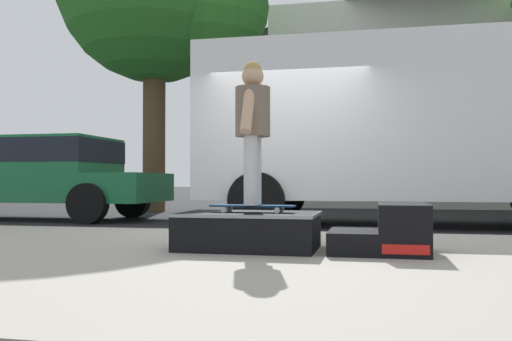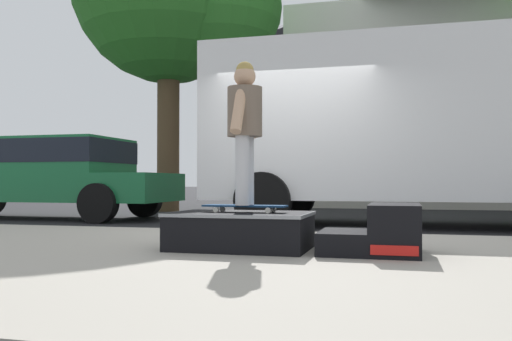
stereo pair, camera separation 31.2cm
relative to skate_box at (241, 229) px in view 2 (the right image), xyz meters
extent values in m
plane|color=black|center=(-0.18, 2.46, -0.30)|extent=(140.00, 140.00, 0.00)
cube|color=#A8A093|center=(-0.18, -0.54, -0.24)|extent=(50.00, 5.00, 0.12)
cube|color=black|center=(0.00, 0.00, -0.01)|extent=(1.26, 0.81, 0.34)
cube|color=gray|center=(0.00, 0.00, 0.14)|extent=(1.28, 0.83, 0.03)
cube|color=black|center=(0.96, 0.00, -0.09)|extent=(0.43, 0.76, 0.19)
cube|color=black|center=(1.39, 0.00, 0.03)|extent=(0.43, 0.76, 0.43)
cube|color=red|center=(1.39, -0.39, -0.11)|extent=(0.38, 0.01, 0.08)
cube|color=navy|center=(0.04, 0.00, 0.22)|extent=(0.79, 0.23, 0.02)
cylinder|color=silver|center=(0.29, 0.08, 0.18)|extent=(0.05, 0.03, 0.05)
cylinder|color=silver|center=(0.29, -0.10, 0.18)|extent=(0.05, 0.03, 0.05)
cylinder|color=silver|center=(-0.21, 0.09, 0.18)|extent=(0.05, 0.03, 0.05)
cylinder|color=silver|center=(-0.21, -0.09, 0.18)|extent=(0.05, 0.03, 0.05)
cylinder|color=silver|center=(0.04, 0.08, 0.54)|extent=(0.13, 0.13, 0.63)
cylinder|color=silver|center=(0.04, -0.08, 0.54)|extent=(0.13, 0.13, 0.63)
cylinder|color=#726051|center=(0.04, 0.00, 1.09)|extent=(0.32, 0.32, 0.46)
cylinder|color=tan|center=(0.04, 0.20, 1.08)|extent=(0.10, 0.28, 0.44)
cylinder|color=tan|center=(0.04, -0.21, 1.08)|extent=(0.10, 0.28, 0.44)
sphere|color=tan|center=(0.04, 0.00, 1.42)|extent=(0.20, 0.20, 0.20)
sphere|color=tan|center=(0.04, 0.00, 1.48)|extent=(0.17, 0.17, 0.17)
cube|color=white|center=(0.73, 4.66, 1.45)|extent=(5.00, 2.35, 2.60)
cylinder|color=black|center=(-0.67, 5.84, 0.15)|extent=(0.90, 0.28, 0.90)
cylinder|color=black|center=(-0.67, 3.49, 0.15)|extent=(0.90, 0.28, 0.90)
cube|color=#196638|center=(-3.44, 4.82, 0.33)|extent=(1.10, 1.85, 0.55)
cube|color=#196638|center=(-4.99, 4.82, 0.68)|extent=(2.00, 1.85, 1.25)
cube|color=black|center=(-4.99, 4.82, 1.03)|extent=(2.02, 1.87, 0.45)
cylinder|color=black|center=(-3.80, 5.74, 0.06)|extent=(0.72, 0.24, 0.72)
cylinder|color=black|center=(-3.80, 3.89, 0.06)|extent=(0.72, 0.24, 0.72)
cylinder|color=brown|center=(-4.27, 8.01, 1.76)|extent=(0.56, 0.56, 4.12)
sphere|color=#286623|center=(-2.94, 8.01, 4.79)|extent=(3.17, 3.17, 3.17)
cube|color=silver|center=(2.56, 14.80, 2.70)|extent=(9.00, 7.50, 6.00)
cube|color=#B2ADA3|center=(2.56, 10.80, 1.10)|extent=(9.00, 0.50, 2.80)
camera|label=1|loc=(1.14, -4.98, 0.44)|focal=38.72mm
camera|label=2|loc=(1.45, -4.91, 0.44)|focal=38.72mm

